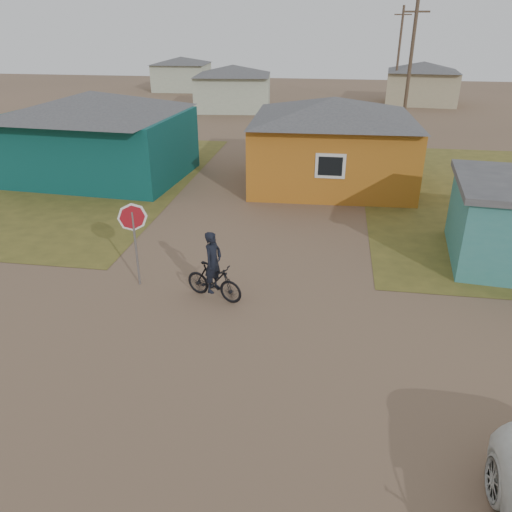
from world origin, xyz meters
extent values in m
plane|color=brown|center=(0.00, 0.00, 0.00)|extent=(120.00, 120.00, 0.00)
cube|color=#0A3C3A|center=(-8.50, 13.50, 1.50)|extent=(8.40, 6.54, 3.00)
pyramid|color=#3F3F42|center=(-8.50, 13.50, 3.50)|extent=(8.93, 7.08, 1.00)
cube|color=#AF661A|center=(2.50, 14.00, 1.50)|extent=(7.21, 6.24, 3.00)
pyramid|color=#3F3F42|center=(2.50, 14.00, 3.45)|extent=(7.72, 6.76, 0.90)
cube|color=silver|center=(2.50, 10.97, 1.65)|extent=(1.20, 0.06, 1.00)
cube|color=black|center=(2.50, 10.94, 1.65)|extent=(0.95, 0.04, 0.75)
cube|color=#B0B99F|center=(-6.00, 34.00, 1.40)|extent=(6.49, 5.60, 2.80)
pyramid|color=#3F3F42|center=(-6.00, 34.00, 3.20)|extent=(7.04, 6.15, 0.80)
cube|color=tan|center=(10.00, 40.00, 1.40)|extent=(6.41, 5.50, 2.80)
pyramid|color=#3F3F42|center=(10.00, 40.00, 3.20)|extent=(6.95, 6.05, 0.80)
cube|color=#B0B99F|center=(-14.00, 46.00, 1.35)|extent=(5.75, 5.28, 2.70)
pyramid|color=#3F3F42|center=(-14.00, 46.00, 3.05)|extent=(6.28, 5.81, 0.70)
cylinder|color=brown|center=(6.50, 22.00, 4.00)|extent=(0.20, 0.20, 8.00)
cube|color=brown|center=(6.50, 22.00, 7.30)|extent=(1.40, 0.10, 0.10)
cylinder|color=brown|center=(7.50, 38.00, 4.00)|extent=(0.20, 0.20, 8.00)
cube|color=brown|center=(7.50, 38.00, 7.30)|extent=(1.40, 0.10, 0.10)
cylinder|color=gray|center=(-2.69, 3.33, 1.10)|extent=(0.06, 0.06, 2.21)
imported|color=black|center=(-0.38, 2.88, 0.52)|extent=(1.78, 1.05, 1.03)
imported|color=black|center=(-0.38, 2.88, 1.10)|extent=(0.59, 0.72, 1.70)
camera|label=1|loc=(2.57, -8.66, 6.89)|focal=35.00mm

